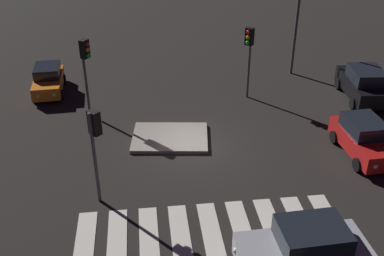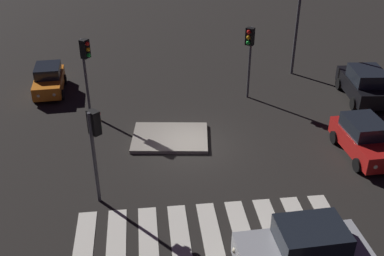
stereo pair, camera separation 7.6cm
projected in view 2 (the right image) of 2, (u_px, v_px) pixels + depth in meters
ground_plane at (192, 146)px, 22.09m from camera, size 80.00×80.00×0.00m
traffic_island at (170, 137)px, 22.61m from camera, size 4.01×3.20×0.18m
car_red at (364, 139)px, 21.04m from camera, size 2.00×4.03×1.73m
car_silver at (303, 250)px, 14.82m from camera, size 4.36×2.17×1.86m
car_orange at (49, 80)px, 27.06m from camera, size 1.91×3.76×1.60m
car_black at (364, 84)px, 26.12m from camera, size 2.38×4.53×1.91m
traffic_light_north at (250, 46)px, 25.12m from camera, size 0.54×0.53×4.21m
traffic_light_south at (95, 134)px, 17.04m from camera, size 0.53×0.54×4.02m
traffic_light_west at (86, 59)px, 23.14m from camera, size 0.53×0.54×4.32m
crosswalk_near at (210, 231)px, 16.89m from camera, size 9.90×3.20×0.02m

